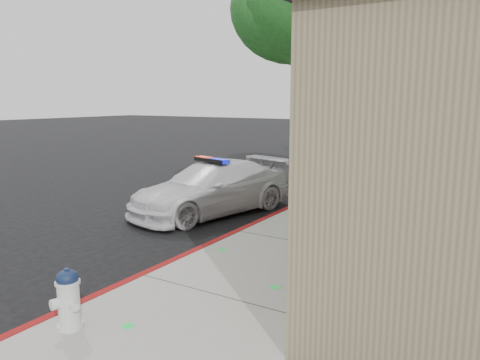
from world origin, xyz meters
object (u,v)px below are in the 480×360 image
(fire_hydrant, at_px, (68,298))
(street_tree_near, at_px, (319,4))
(street_tree_far, at_px, (406,53))
(street_tree_mid, at_px, (365,23))
(police_car, at_px, (212,188))

(fire_hydrant, bearing_deg, street_tree_near, 101.70)
(street_tree_far, bearing_deg, street_tree_mid, -90.44)
(street_tree_near, xyz_separation_m, street_tree_mid, (-0.52, 5.09, 0.31))
(street_tree_near, distance_m, street_tree_far, 10.73)
(fire_hydrant, xyz_separation_m, street_tree_mid, (0.15, 11.39, 4.81))
(street_tree_mid, bearing_deg, street_tree_near, -84.19)
(fire_hydrant, relative_size, street_tree_far, 0.12)
(fire_hydrant, distance_m, street_tree_mid, 12.36)
(street_tree_mid, xyz_separation_m, street_tree_far, (0.04, 5.62, -0.44))
(fire_hydrant, bearing_deg, police_car, 127.22)
(police_car, distance_m, street_tree_mid, 7.28)
(street_tree_near, bearing_deg, police_car, 179.17)
(fire_hydrant, bearing_deg, street_tree_mid, 106.99)
(street_tree_far, bearing_deg, street_tree_near, -87.46)
(street_tree_near, xyz_separation_m, street_tree_far, (-0.48, 10.71, -0.13))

